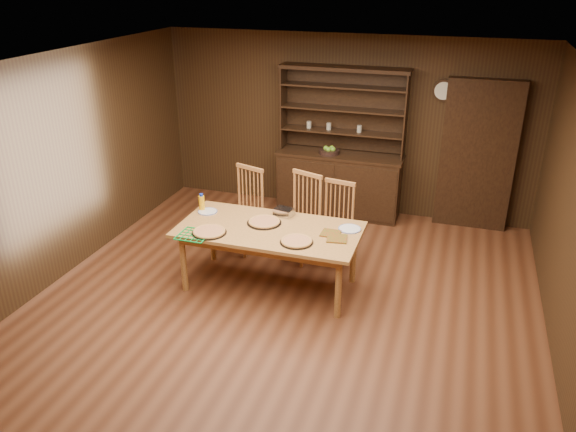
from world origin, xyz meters
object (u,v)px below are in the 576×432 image
(chair_center, at_px, (302,214))
(chair_left, at_px, (246,206))
(china_hutch, at_px, (339,176))
(dining_table, at_px, (269,234))
(juice_bottle, at_px, (202,203))
(chair_right, at_px, (336,219))

(chair_center, bearing_deg, chair_left, -161.41)
(china_hutch, distance_m, chair_center, 1.51)
(chair_left, bearing_deg, dining_table, -35.03)
(juice_bottle, bearing_deg, china_hutch, 60.27)
(dining_table, relative_size, chair_right, 1.98)
(chair_left, xyz_separation_m, juice_bottle, (-0.31, -0.63, 0.26))
(chair_left, bearing_deg, chair_center, 17.42)
(chair_left, bearing_deg, china_hutch, 77.44)
(dining_table, xyz_separation_m, chair_right, (0.57, 0.89, -0.13))
(china_hutch, xyz_separation_m, chair_center, (-0.13, -1.51, 0.00))
(chair_right, bearing_deg, juice_bottle, -146.36)
(chair_left, distance_m, juice_bottle, 0.74)
(chair_center, bearing_deg, chair_right, 27.97)
(juice_bottle, bearing_deg, dining_table, -13.36)
(china_hutch, xyz_separation_m, chair_right, (0.29, -1.45, -0.05))
(china_hutch, distance_m, juice_bottle, 2.45)
(china_hutch, distance_m, dining_table, 2.36)
(dining_table, relative_size, chair_left, 1.85)
(dining_table, relative_size, juice_bottle, 9.54)
(chair_right, relative_size, juice_bottle, 4.82)
(chair_center, distance_m, juice_bottle, 1.27)
(chair_right, bearing_deg, chair_center, -162.20)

